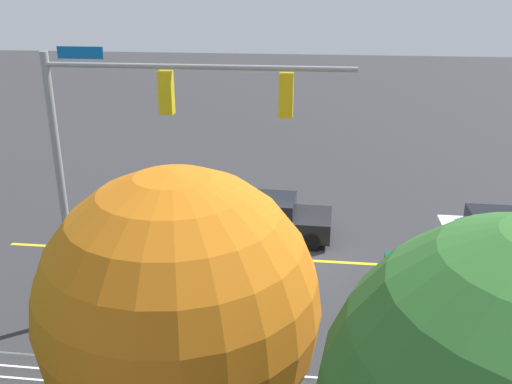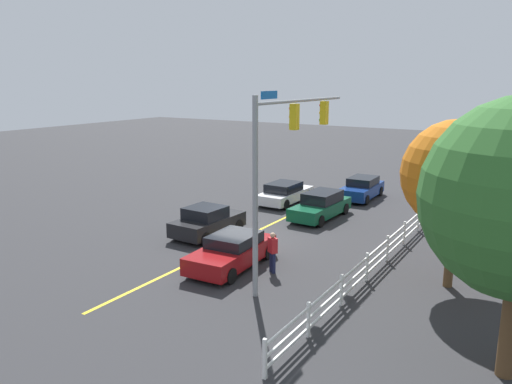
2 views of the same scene
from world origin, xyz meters
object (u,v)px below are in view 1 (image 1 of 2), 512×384
(car_2, at_px, (506,232))
(car_3, at_px, (169,260))
(car_0, at_px, (274,219))
(pedestrian, at_px, (164,282))
(tree_2, at_px, (180,306))
(car_1, at_px, (470,275))

(car_2, distance_m, car_3, 11.53)
(car_0, height_order, pedestrian, pedestrian)
(pedestrian, relative_size, tree_2, 0.27)
(car_1, height_order, tree_2, tree_2)
(car_2, distance_m, tree_2, 14.80)
(car_0, distance_m, tree_2, 12.23)
(car_0, relative_size, car_3, 0.87)
(car_2, height_order, pedestrian, pedestrian)
(car_1, bearing_deg, pedestrian, 14.12)
(car_1, relative_size, pedestrian, 2.80)
(pedestrian, bearing_deg, car_0, 95.55)
(pedestrian, bearing_deg, tree_2, -38.59)
(car_1, relative_size, car_3, 1.01)
(car_0, height_order, car_2, car_0)
(car_2, height_order, tree_2, tree_2)
(car_0, xyz_separation_m, pedestrian, (2.62, 5.28, 0.21))
(car_0, bearing_deg, car_2, 1.35)
(car_0, distance_m, car_1, 6.96)
(car_1, distance_m, car_3, 8.98)
(car_3, distance_m, tree_2, 9.32)
(car_2, relative_size, pedestrian, 2.65)
(tree_2, bearing_deg, car_3, -72.34)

